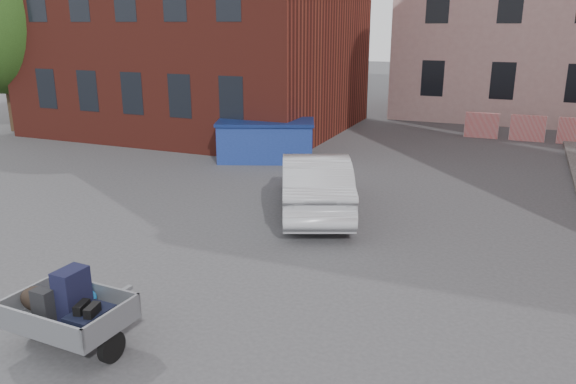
% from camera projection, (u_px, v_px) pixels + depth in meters
% --- Properties ---
extents(ground, '(120.00, 120.00, 0.00)m').
position_uv_depth(ground, '(269.00, 276.00, 10.19)').
color(ground, '#38383A').
rests_on(ground, ground).
extents(far_building, '(6.00, 6.00, 8.00)m').
position_uv_depth(far_building, '(127.00, 30.00, 35.86)').
color(far_building, maroon).
rests_on(far_building, ground).
extents(barriers, '(4.70, 0.18, 1.00)m').
position_uv_depth(barriers, '(528.00, 128.00, 21.75)').
color(barriers, red).
rests_on(barriers, ground).
extents(trailer, '(1.65, 1.84, 1.20)m').
position_uv_depth(trailer, '(68.00, 310.00, 7.74)').
color(trailer, black).
rests_on(trailer, ground).
extents(dumpster, '(3.56, 2.67, 1.33)m').
position_uv_depth(dumpster, '(266.00, 140.00, 18.64)').
color(dumpster, navy).
rests_on(dumpster, ground).
extents(silver_car, '(3.17, 4.70, 1.47)m').
position_uv_depth(silver_car, '(315.00, 183.00, 13.44)').
color(silver_car, '#A9ABB0').
rests_on(silver_car, ground).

